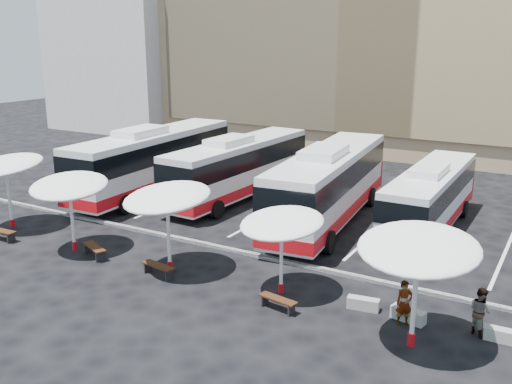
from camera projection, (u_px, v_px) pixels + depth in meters
The scene contains 22 objects.
ground at pixel (204, 250), 26.15m from camera, with size 120.00×120.00×0.00m, color black.
apartment_block at pixel (138, 41), 60.66m from camera, with size 14.00×14.00×18.00m, color silver.
curb_divider at pixel (211, 245), 26.55m from camera, with size 34.00×0.25×0.15m, color black.
bay_lines at pixel (284, 207), 32.82m from camera, with size 24.15×12.00×0.01m.
bus_0 at pixel (154, 159), 35.28m from camera, with size 3.45×13.39×4.22m.
bus_1 at pixel (239, 166), 34.14m from camera, with size 3.20×12.25×3.86m.
bus_2 at pixel (329, 183), 29.57m from camera, with size 4.13×13.39×4.18m.
bus_3 at pixel (431, 196), 28.39m from camera, with size 2.60×10.95×3.47m.
sunshade_0 at pixel (6, 166), 28.41m from camera, with size 4.42×4.45×3.82m.
sunshade_1 at pixel (69, 186), 25.38m from camera, with size 4.49×4.51×3.57m.
sunshade_2 at pixel (167, 198), 23.03m from camera, with size 4.55×4.58×3.75m.
sunshade_3 at pixel (282, 223), 21.10m from camera, with size 3.96×3.99×3.30m.
sunshade_4 at pixel (419, 249), 17.24m from camera, with size 3.82×3.87×3.87m.
wood_bench_0 at pixel (1, 232), 27.34m from camera, with size 1.69×0.51×0.52m.
wood_bench_1 at pixel (94, 249), 25.25m from camera, with size 1.70×1.06×0.51m.
wood_bench_2 at pixel (158, 267), 23.27m from camera, with size 1.64×0.65×0.49m.
wood_bench_3 at pixel (278, 301), 20.37m from camera, with size 1.54×0.63×0.46m.
conc_bench_0 at pixel (363, 304), 20.46m from camera, with size 1.14×0.38×0.43m, color gray.
conc_bench_1 at pixel (408, 315), 19.61m from camera, with size 1.20×0.40×0.45m, color gray.
conc_bench_2 at pixel (503, 335), 18.29m from camera, with size 1.13×0.38×0.42m, color gray.
passenger_0 at pixel (404, 303), 19.24m from camera, with size 0.58×0.38×1.59m, color black.
passenger_1 at pixel (481, 311), 18.59m from camera, with size 0.80×0.62×1.64m, color black.
Camera 1 is at (14.32, -20.03, 9.51)m, focal length 40.00 mm.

